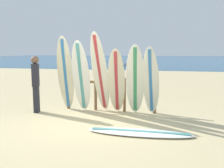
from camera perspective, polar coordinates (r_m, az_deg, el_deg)
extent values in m
plane|color=#CCB784|center=(6.46, -6.22, -9.10)|extent=(120.00, 120.00, 0.00)
cube|color=navy|center=(63.90, 11.16, 5.77)|extent=(120.00, 80.00, 0.01)
cylinder|color=brown|center=(8.10, -10.10, -1.97)|extent=(0.09, 0.09, 1.05)
cylinder|color=brown|center=(7.79, -3.82, -2.25)|extent=(0.09, 0.09, 1.05)
cylinder|color=brown|center=(7.58, 2.90, -2.52)|extent=(0.09, 0.09, 1.05)
cylinder|color=brown|center=(7.47, 9.91, -2.76)|extent=(0.09, 0.09, 1.05)
cylinder|color=brown|center=(7.61, -0.51, 0.38)|extent=(2.87, 0.08, 0.08)
ellipsoid|color=beige|center=(7.70, -10.70, 2.26)|extent=(0.59, 0.79, 2.31)
cube|color=#3372B2|center=(7.70, -10.70, 2.26)|extent=(0.19, 0.68, 2.13)
ellipsoid|color=white|center=(7.39, -7.16, 1.58)|extent=(0.61, 0.92, 2.17)
cube|color=teal|center=(7.39, -7.16, 1.58)|extent=(0.18, 0.82, 2.00)
ellipsoid|color=silver|center=(7.27, -2.76, 2.46)|extent=(0.55, 1.02, 2.40)
cube|color=#B73338|center=(7.27, -2.76, 2.46)|extent=(0.17, 0.93, 2.22)
ellipsoid|color=beige|center=(7.22, 1.04, 0.57)|extent=(0.58, 0.80, 1.94)
cube|color=#B73338|center=(7.22, 1.04, 0.57)|extent=(0.16, 0.71, 1.79)
ellipsoid|color=white|center=(7.19, 5.37, 0.97)|extent=(0.58, 0.61, 2.05)
cube|color=#388C59|center=(7.19, 5.37, 0.97)|extent=(0.14, 0.55, 1.89)
ellipsoid|color=silver|center=(7.15, 8.96, 0.63)|extent=(0.56, 0.67, 1.99)
cube|color=#3372B2|center=(7.15, 8.96, 0.63)|extent=(0.17, 0.58, 1.84)
ellipsoid|color=white|center=(5.68, 6.41, -11.09)|extent=(2.40, 0.61, 0.07)
cube|color=teal|center=(5.68, 6.41, -11.09)|extent=(2.19, 0.15, 0.08)
cube|color=#26262D|center=(7.86, -17.06, -3.38)|extent=(0.21, 0.26, 0.80)
cube|color=#26262D|center=(7.75, -17.27, 1.99)|extent=(0.25, 0.31, 0.68)
sphere|color=brown|center=(7.73, -17.40, 5.35)|extent=(0.23, 0.23, 0.23)
cube|color=silver|center=(33.03, 1.73, 4.67)|extent=(2.48, 2.08, 0.35)
cube|color=silver|center=(33.01, 1.73, 5.29)|extent=(1.06, 0.99, 0.36)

